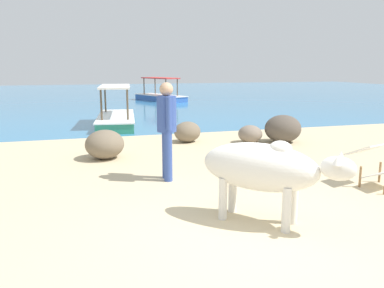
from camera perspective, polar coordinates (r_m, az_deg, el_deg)
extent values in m
cube|color=#CCB78E|center=(4.40, 10.66, -14.32)|extent=(18.00, 14.00, 0.04)
cube|color=teal|center=(25.65, -12.18, 6.79)|extent=(60.00, 36.00, 0.03)
cylinder|color=silver|center=(4.87, 14.67, -8.29)|extent=(0.11, 0.11, 0.53)
cylinder|color=silver|center=(4.60, 13.71, -9.42)|extent=(0.11, 0.11, 0.53)
cylinder|color=silver|center=(5.11, 5.97, -7.03)|extent=(0.11, 0.11, 0.53)
cylinder|color=silver|center=(4.85, 4.56, -8.01)|extent=(0.11, 0.11, 0.53)
ellipsoid|color=silver|center=(4.72, 9.79, -3.32)|extent=(1.40, 1.41, 0.58)
ellipsoid|color=silver|center=(4.49, 20.67, -3.38)|extent=(0.43, 0.44, 0.27)
cone|color=silver|center=(4.59, 21.03, -1.60)|extent=(0.14, 0.14, 0.10)
cone|color=silver|center=(4.33, 20.50, -2.31)|extent=(0.14, 0.14, 0.10)
ellipsoid|color=silver|center=(4.59, 12.87, -0.71)|extent=(0.35, 0.35, 0.19)
cylinder|color=olive|center=(6.46, 26.42, -6.06)|extent=(0.04, 0.04, 0.14)
cylinder|color=olive|center=(7.07, 25.86, -3.74)|extent=(0.04, 0.04, 0.34)
cylinder|color=olive|center=(6.65, 23.47, -4.44)|extent=(0.04, 0.04, 0.34)
cube|color=silver|center=(6.74, 26.22, -3.86)|extent=(0.62, 0.56, 0.21)
cube|color=silver|center=(6.83, 24.24, -0.68)|extent=(0.63, 0.59, 0.23)
cylinder|color=#334C99|center=(6.56, -3.80, -1.55)|extent=(0.14, 0.14, 0.82)
cylinder|color=#334C99|center=(6.39, -3.54, -1.90)|extent=(0.14, 0.14, 0.82)
cylinder|color=#334C99|center=(6.35, -3.75, 4.44)|extent=(0.32, 0.32, 0.58)
cylinder|color=#334C99|center=(6.56, -4.05, 4.91)|extent=(0.09, 0.09, 0.52)
cylinder|color=#334C99|center=(6.15, -3.44, 4.48)|extent=(0.09, 0.09, 0.52)
sphere|color=tan|center=(6.32, -3.80, 8.05)|extent=(0.22, 0.22, 0.22)
ellipsoid|color=#756651|center=(8.17, -12.70, -0.04)|extent=(1.08, 1.10, 0.60)
ellipsoid|color=gray|center=(9.76, 8.54, 1.46)|extent=(0.61, 0.62, 0.44)
ellipsoid|color=brown|center=(9.96, 13.20, 2.20)|extent=(1.01, 0.96, 0.69)
ellipsoid|color=#756651|center=(9.75, -0.68, 1.80)|extent=(0.89, 0.83, 0.52)
cube|color=#338E66|center=(13.01, -11.06, 3.35)|extent=(1.53, 3.71, 0.28)
cube|color=white|center=(12.99, -11.09, 4.05)|extent=(1.59, 3.78, 0.04)
cylinder|color=brown|center=(14.03, -12.62, 6.38)|extent=(0.06, 0.06, 0.95)
cylinder|color=brown|center=(14.01, -9.46, 6.50)|extent=(0.06, 0.06, 0.95)
cylinder|color=brown|center=(11.88, -13.18, 5.52)|extent=(0.06, 0.06, 0.95)
cylinder|color=brown|center=(11.86, -9.45, 5.65)|extent=(0.06, 0.06, 0.95)
cube|color=silver|center=(12.91, -11.25, 8.28)|extent=(1.23, 2.61, 0.06)
cube|color=#3866B7|center=(22.19, -4.66, 6.74)|extent=(2.43, 3.74, 0.28)
cube|color=white|center=(22.18, -4.67, 7.15)|extent=(2.51, 3.83, 0.04)
cylinder|color=brown|center=(21.50, -2.17, 8.26)|extent=(0.06, 0.06, 0.95)
cylinder|color=brown|center=(21.05, -3.86, 8.18)|extent=(0.06, 0.06, 0.95)
cylinder|color=brown|center=(23.26, -5.44, 8.45)|extent=(0.06, 0.06, 0.95)
cylinder|color=brown|center=(22.83, -7.06, 8.36)|extent=(0.06, 0.06, 0.95)
cube|color=red|center=(22.13, -4.71, 9.63)|extent=(1.85, 2.68, 0.06)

